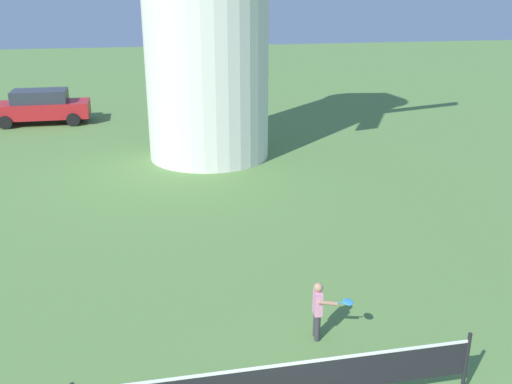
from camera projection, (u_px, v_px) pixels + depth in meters
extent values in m
cylinder|color=black|center=(466.00, 365.00, 8.48)|extent=(0.06, 0.06, 1.10)
cube|color=black|center=(284.00, 382.00, 7.91)|extent=(5.61, 0.01, 0.55)
cube|color=white|center=(285.00, 365.00, 7.81)|extent=(5.61, 0.02, 0.04)
cylinder|color=#333338|center=(316.00, 324.00, 10.05)|extent=(0.10, 0.10, 0.50)
cylinder|color=#333338|center=(317.00, 328.00, 9.92)|extent=(0.10, 0.10, 0.50)
cube|color=pink|center=(318.00, 303.00, 9.83)|extent=(0.16, 0.26, 0.44)
sphere|color=tan|center=(318.00, 287.00, 9.72)|extent=(0.17, 0.17, 0.17)
cylinder|color=tan|center=(316.00, 299.00, 9.98)|extent=(0.07, 0.07, 0.33)
cylinder|color=tan|center=(328.00, 303.00, 9.69)|extent=(0.35, 0.10, 0.13)
cylinder|color=#338CCC|center=(336.00, 303.00, 9.70)|extent=(0.22, 0.05, 0.04)
ellipsoid|color=#338CCC|center=(348.00, 302.00, 9.72)|extent=(0.20, 0.26, 0.03)
cube|color=red|center=(41.00, 110.00, 26.00)|extent=(4.29, 1.70, 0.70)
cube|color=#2D333D|center=(40.00, 96.00, 25.78)|extent=(2.40, 1.50, 0.56)
cylinder|color=black|center=(77.00, 112.00, 27.17)|extent=(0.60, 0.18, 0.60)
cylinder|color=black|center=(73.00, 120.00, 25.61)|extent=(0.60, 0.18, 0.60)
cylinder|color=black|center=(13.00, 115.00, 26.63)|extent=(0.60, 0.18, 0.60)
cylinder|color=black|center=(5.00, 123.00, 25.06)|extent=(0.60, 0.18, 0.60)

